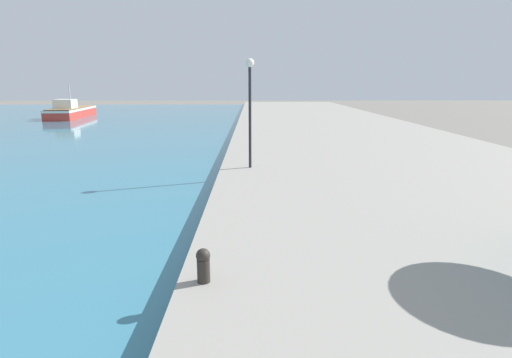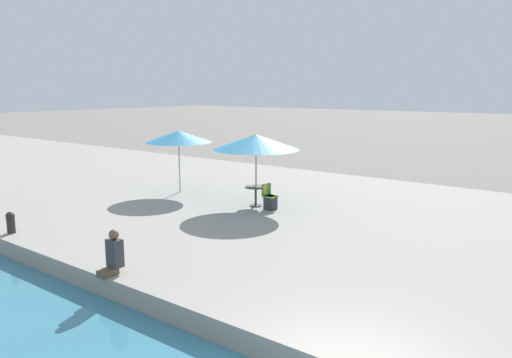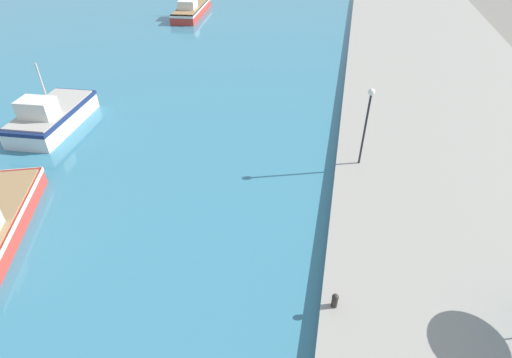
{
  "view_description": "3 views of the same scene",
  "coord_description": "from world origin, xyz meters",
  "views": [
    {
      "loc": [
        1.41,
        4.69,
        4.12
      ],
      "look_at": [
        1.5,
        16.21,
        1.33
      ],
      "focal_mm": 28.0,
      "sensor_mm": 36.0,
      "label": 1
    },
    {
      "loc": [
        -6.47,
        -3.2,
        4.8
      ],
      "look_at": [
        7.82,
        7.8,
        1.53
      ],
      "focal_mm": 35.0,
      "sensor_mm": 36.0,
      "label": 2
    },
    {
      "loc": [
        -0.35,
        1.6,
        13.36
      ],
      "look_at": [
        -4.0,
        18.0,
        1.13
      ],
      "focal_mm": 28.0,
      "sensor_mm": 36.0,
      "label": 3
    }
  ],
  "objects": [
    {
      "name": "quay_promenade",
      "position": [
        8.0,
        37.0,
        0.26
      ],
      "size": [
        16.0,
        90.0,
        0.53
      ],
      "color": "gray",
      "rests_on": "ground_plane"
    },
    {
      "name": "fishing_boat_far",
      "position": [
        -20.39,
        53.19,
        0.8
      ],
      "size": [
        4.06,
        10.94,
        3.85
      ],
      "rotation": [
        0.0,
        0.0,
        0.11
      ],
      "color": "red",
      "rests_on": "water_basin"
    },
    {
      "name": "mooring_bollard",
      "position": [
        0.5,
        11.44,
        0.88
      ],
      "size": [
        0.26,
        0.26,
        0.65
      ],
      "color": "#2D2823",
      "rests_on": "quay_promenade"
    },
    {
      "name": "lamppost",
      "position": [
        1.29,
        21.66,
        3.62
      ],
      "size": [
        0.36,
        0.36,
        4.56
      ],
      "color": "#232328",
      "rests_on": "quay_promenade"
    }
  ]
}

